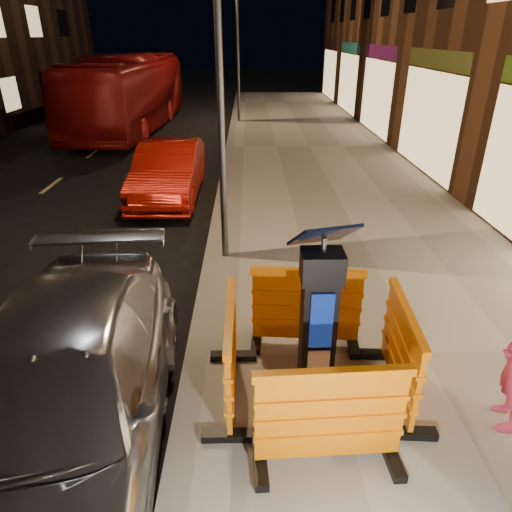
{
  "coord_description": "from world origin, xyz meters",
  "views": [
    {
      "loc": [
        0.71,
        -4.81,
        3.94
      ],
      "look_at": [
        0.8,
        1.0,
        1.1
      ],
      "focal_mm": 32.0,
      "sensor_mm": 36.0,
      "label": 1
    }
  ],
  "objects_px": {
    "barrier_front": "(330,419)",
    "barrier_kerbside": "(231,355)",
    "parking_kiosk": "(318,320)",
    "barrier_back": "(306,308)",
    "barrier_bldgside": "(401,353)",
    "bus_doubledecker": "(134,129)",
    "car_silver": "(71,452)",
    "car_red": "(171,197)"
  },
  "relations": [
    {
      "from": "barrier_front",
      "to": "barrier_back",
      "type": "bearing_deg",
      "value": 86.89
    },
    {
      "from": "barrier_bldgside",
      "to": "bus_doubledecker",
      "type": "distance_m",
      "value": 18.75
    },
    {
      "from": "car_silver",
      "to": "bus_doubledecker",
      "type": "distance_m",
      "value": 18.37
    },
    {
      "from": "parking_kiosk",
      "to": "barrier_kerbside",
      "type": "relative_size",
      "value": 1.4
    },
    {
      "from": "parking_kiosk",
      "to": "barrier_kerbside",
      "type": "height_order",
      "value": "parking_kiosk"
    },
    {
      "from": "barrier_kerbside",
      "to": "barrier_front",
      "type": "bearing_deg",
      "value": -135.11
    },
    {
      "from": "barrier_front",
      "to": "bus_doubledecker",
      "type": "height_order",
      "value": "bus_doubledecker"
    },
    {
      "from": "barrier_kerbside",
      "to": "barrier_bldgside",
      "type": "relative_size",
      "value": 1.0
    },
    {
      "from": "barrier_bldgside",
      "to": "car_silver",
      "type": "xyz_separation_m",
      "value": [
        -3.57,
        -0.67,
        -0.72
      ]
    },
    {
      "from": "car_red",
      "to": "bus_doubledecker",
      "type": "height_order",
      "value": "bus_doubledecker"
    },
    {
      "from": "barrier_back",
      "to": "parking_kiosk",
      "type": "bearing_deg",
      "value": -85.11
    },
    {
      "from": "barrier_back",
      "to": "barrier_kerbside",
      "type": "height_order",
      "value": "same"
    },
    {
      "from": "barrier_front",
      "to": "barrier_back",
      "type": "relative_size",
      "value": 1.0
    },
    {
      "from": "barrier_front",
      "to": "barrier_bldgside",
      "type": "xyz_separation_m",
      "value": [
        0.95,
        0.95,
        0.0
      ]
    },
    {
      "from": "barrier_front",
      "to": "car_red",
      "type": "distance_m",
      "value": 9.05
    },
    {
      "from": "barrier_kerbside",
      "to": "bus_doubledecker",
      "type": "relative_size",
      "value": 0.13
    },
    {
      "from": "barrier_front",
      "to": "barrier_back",
      "type": "xyz_separation_m",
      "value": [
        0.0,
        1.9,
        0.0
      ]
    },
    {
      "from": "barrier_front",
      "to": "barrier_kerbside",
      "type": "xyz_separation_m",
      "value": [
        -0.95,
        0.95,
        0.0
      ]
    },
    {
      "from": "barrier_front",
      "to": "barrier_back",
      "type": "distance_m",
      "value": 1.9
    },
    {
      "from": "barrier_kerbside",
      "to": "barrier_bldgside",
      "type": "distance_m",
      "value": 1.9
    },
    {
      "from": "car_red",
      "to": "bus_doubledecker",
      "type": "relative_size",
      "value": 0.38
    },
    {
      "from": "barrier_back",
      "to": "bus_doubledecker",
      "type": "bearing_deg",
      "value": 114.93
    },
    {
      "from": "barrier_front",
      "to": "car_silver",
      "type": "bearing_deg",
      "value": 170.71
    },
    {
      "from": "car_silver",
      "to": "barrier_front",
      "type": "bearing_deg",
      "value": -10.79
    },
    {
      "from": "barrier_back",
      "to": "car_red",
      "type": "distance_m",
      "value": 7.28
    },
    {
      "from": "barrier_back",
      "to": "barrier_bldgside",
      "type": "height_order",
      "value": "same"
    },
    {
      "from": "barrier_front",
      "to": "car_red",
      "type": "bearing_deg",
      "value": 105.12
    },
    {
      "from": "car_silver",
      "to": "barrier_back",
      "type": "bearing_deg",
      "value": 27.04
    },
    {
      "from": "barrier_bldgside",
      "to": "car_red",
      "type": "xyz_separation_m",
      "value": [
        -3.77,
        7.62,
        -0.72
      ]
    },
    {
      "from": "barrier_back",
      "to": "bus_doubledecker",
      "type": "distance_m",
      "value": 17.52
    },
    {
      "from": "car_red",
      "to": "parking_kiosk",
      "type": "bearing_deg",
      "value": -69.93
    },
    {
      "from": "barrier_back",
      "to": "car_red",
      "type": "height_order",
      "value": "barrier_back"
    },
    {
      "from": "barrier_back",
      "to": "barrier_kerbside",
      "type": "bearing_deg",
      "value": -130.11
    },
    {
      "from": "car_silver",
      "to": "bus_doubledecker",
      "type": "height_order",
      "value": "bus_doubledecker"
    },
    {
      "from": "parking_kiosk",
      "to": "barrier_bldgside",
      "type": "relative_size",
      "value": 1.4
    },
    {
      "from": "car_red",
      "to": "barrier_kerbside",
      "type": "bearing_deg",
      "value": -76.45
    },
    {
      "from": "barrier_bldgside",
      "to": "bus_doubledecker",
      "type": "relative_size",
      "value": 0.13
    },
    {
      "from": "barrier_back",
      "to": "car_silver",
      "type": "relative_size",
      "value": 0.28
    },
    {
      "from": "barrier_front",
      "to": "barrier_kerbside",
      "type": "height_order",
      "value": "same"
    },
    {
      "from": "parking_kiosk",
      "to": "barrier_kerbside",
      "type": "bearing_deg",
      "value": -178.11
    },
    {
      "from": "parking_kiosk",
      "to": "car_red",
      "type": "xyz_separation_m",
      "value": [
        -2.82,
        7.62,
        -1.18
      ]
    },
    {
      "from": "parking_kiosk",
      "to": "bus_doubledecker",
      "type": "relative_size",
      "value": 0.18
    }
  ]
}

